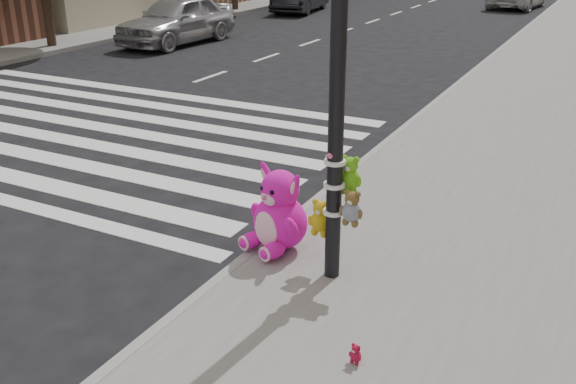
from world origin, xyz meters
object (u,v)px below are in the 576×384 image
Objects in this scene: signal_pole at (338,131)px; red_teddy at (356,354)px; pink_bunny at (278,216)px; car_silver_far at (177,20)px.

signal_pole reaches higher than red_teddy.
signal_pole is 2.17m from red_teddy.
pink_bunny reaches higher than red_teddy.
signal_pole is 0.86× the size of car_silver_far.
car_silver_far is at bearing 132.46° from signal_pole.
car_silver_far is at bearing 150.25° from pink_bunny.
signal_pole is 20.94× the size of red_teddy.
pink_bunny is (-0.82, 0.26, -1.20)m from signal_pole.
pink_bunny is 2.28m from red_teddy.
signal_pole is at bearing 134.63° from red_teddy.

